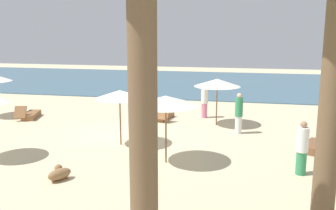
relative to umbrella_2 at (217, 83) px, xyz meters
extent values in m
plane|color=beige|center=(-3.61, -3.11, -2.03)|extent=(60.00, 60.00, 0.00)
cube|color=#3D6075|center=(-3.61, 13.89, -2.00)|extent=(48.00, 16.00, 0.06)
cylinder|color=brown|center=(0.00, 0.00, -0.95)|extent=(0.06, 0.06, 2.16)
cone|color=silver|center=(0.00, 0.00, 0.00)|extent=(2.16, 2.16, 0.35)
cylinder|color=brown|center=(-3.44, -3.88, -0.97)|extent=(0.06, 0.06, 2.12)
cone|color=silver|center=(-3.44, -3.88, -0.02)|extent=(1.92, 1.92, 0.32)
cylinder|color=brown|center=(-1.27, -5.53, -0.89)|extent=(0.06, 0.06, 2.27)
cone|color=silver|center=(-1.27, -5.53, 0.13)|extent=(2.20, 2.20, 0.33)
cube|color=brown|center=(3.87, -3.09, -1.89)|extent=(1.22, 1.61, 0.28)
cube|color=brown|center=(4.19, -3.72, -1.60)|extent=(0.71, 0.66, 0.56)
cube|color=brown|center=(-9.39, -0.45, -1.89)|extent=(0.96, 1.60, 0.28)
cube|color=brown|center=(-9.57, -1.12, -1.59)|extent=(0.66, 0.55, 0.58)
cube|color=brown|center=(-2.72, 0.68, -1.89)|extent=(0.89, 1.59, 0.28)
cube|color=brown|center=(-2.58, 0.00, -1.60)|extent=(0.65, 0.54, 0.57)
cube|color=#BF3338|center=(-2.72, 0.68, -1.73)|extent=(0.71, 1.13, 0.03)
cylinder|color=#D17299|center=(-0.73, 1.40, -1.65)|extent=(0.35, 0.35, 0.75)
cylinder|color=white|center=(-0.73, 1.40, -0.88)|extent=(0.41, 0.41, 0.79)
sphere|color=beige|center=(-0.73, 1.40, -0.39)|extent=(0.21, 0.21, 0.21)
cylinder|color=white|center=(1.06, -1.29, -1.64)|extent=(0.39, 0.39, 0.77)
cylinder|color=#338C59|center=(1.06, -1.29, -0.85)|extent=(0.45, 0.45, 0.80)
sphere|color=beige|center=(1.06, -1.29, -0.35)|extent=(0.22, 0.22, 0.22)
cylinder|color=#338C59|center=(3.10, -5.75, -1.65)|extent=(0.43, 0.43, 0.74)
cylinder|color=white|center=(3.10, -5.75, -0.89)|extent=(0.51, 0.51, 0.78)
sphere|color=#A37556|center=(3.10, -5.75, -0.41)|extent=(0.21, 0.21, 0.21)
cylinder|color=brown|center=(-0.10, -12.63, 0.89)|extent=(0.42, 0.42, 5.84)
cylinder|color=brown|center=(2.87, -10.35, 0.78)|extent=(0.44, 0.44, 5.62)
cube|color=olive|center=(-4.09, -7.73, -2.01)|extent=(0.44, 0.51, 0.04)
ellipsoid|color=olive|center=(-4.09, -7.73, -1.83)|extent=(0.69, 0.82, 0.34)
sphere|color=olive|center=(-4.27, -7.44, -1.76)|extent=(0.24, 0.24, 0.24)
camera|label=1|loc=(1.31, -17.73, 2.49)|focal=40.95mm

